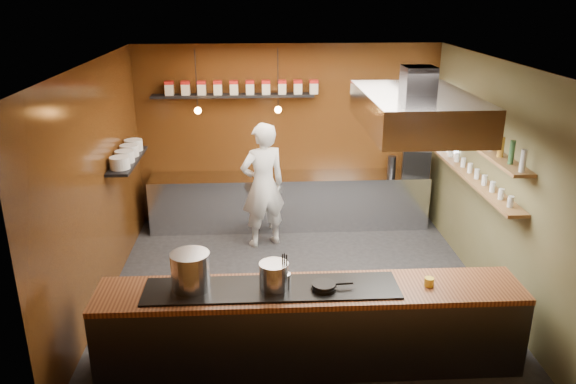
{
  "coord_description": "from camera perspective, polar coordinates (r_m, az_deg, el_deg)",
  "views": [
    {
      "loc": [
        -0.51,
        -6.65,
        3.8
      ],
      "look_at": [
        -0.12,
        0.4,
        1.25
      ],
      "focal_mm": 35.0,
      "sensor_mm": 36.0,
      "label": 1
    }
  ],
  "objects": [
    {
      "name": "butter_jar",
      "position": [
        6.03,
        14.14,
        -8.85
      ],
      "size": [
        0.13,
        0.13,
        0.09
      ],
      "primitive_type": "cylinder",
      "rotation": [
        0.0,
        0.0,
        0.38
      ],
      "color": "gold",
      "rests_on": "pass_counter"
    },
    {
      "name": "pass_counter",
      "position": [
        6.07,
        2.23,
        -13.47
      ],
      "size": [
        4.4,
        0.72,
        0.94
      ],
      "color": "#38383D",
      "rests_on": "floor"
    },
    {
      "name": "wine_glasses",
      "position": [
        7.85,
        18.32,
        2.05
      ],
      "size": [
        0.07,
        2.37,
        0.13
      ],
      "color": "silver",
      "rests_on": "bottle_shelf_lower"
    },
    {
      "name": "storage_tins",
      "position": [
        9.13,
        -4.7,
        10.55
      ],
      "size": [
        2.43,
        0.13,
        0.22
      ],
      "color": "beige",
      "rests_on": "tin_shelf"
    },
    {
      "name": "bottles",
      "position": [
        7.71,
        18.74,
        5.76
      ],
      "size": [
        0.06,
        2.66,
        0.24
      ],
      "color": "silver",
      "rests_on": "bottle_shelf_upper"
    },
    {
      "name": "espresso_machine",
      "position": [
        9.53,
        12.9,
        3.03
      ],
      "size": [
        0.53,
        0.51,
        0.44
      ],
      "primitive_type": "cube",
      "rotation": [
        0.0,
        0.0,
        -0.23
      ],
      "color": "black",
      "rests_on": "prep_counter"
    },
    {
      "name": "prep_counter",
      "position": [
        9.45,
        0.15,
        -0.9
      ],
      "size": [
        4.6,
        0.65,
        0.9
      ],
      "primitive_type": "cube",
      "color": "silver",
      "rests_on": "floor"
    },
    {
      "name": "extractor_hood",
      "position": [
        6.63,
        12.89,
        8.1
      ],
      "size": [
        1.2,
        2.0,
        0.72
      ],
      "color": "#38383D",
      "rests_on": "ceiling"
    },
    {
      "name": "plate_shelf",
      "position": [
        8.18,
        -15.97,
        3.11
      ],
      "size": [
        0.3,
        1.4,
        0.04
      ],
      "primitive_type": "cube",
      "color": "black",
      "rests_on": "left_wall"
    },
    {
      "name": "stockpot_large",
      "position": [
        5.79,
        -9.86,
        -7.89
      ],
      "size": [
        0.46,
        0.46,
        0.39
      ],
      "primitive_type": "cylinder",
      "rotation": [
        0.0,
        0.0,
        0.16
      ],
      "color": "#B1B4B8",
      "rests_on": "pass_counter"
    },
    {
      "name": "chef",
      "position": [
        8.58,
        -2.56,
        0.67
      ],
      "size": [
        0.84,
        0.71,
        1.96
      ],
      "primitive_type": "imported",
      "rotation": [
        0.0,
        0.0,
        3.53
      ],
      "color": "white",
      "rests_on": "floor"
    },
    {
      "name": "window_pane",
      "position": [
        9.06,
        16.12,
        6.98
      ],
      "size": [
        0.0,
        1.0,
        1.0
      ],
      "primitive_type": "plane",
      "rotation": [
        1.57,
        0.0,
        -1.57
      ],
      "color": "white",
      "rests_on": "right_wall"
    },
    {
      "name": "bottle_shelf_lower",
      "position": [
        7.87,
        18.25,
        1.46
      ],
      "size": [
        0.26,
        2.8,
        0.04
      ],
      "primitive_type": "cube",
      "color": "brown",
      "rests_on": "right_wall"
    },
    {
      "name": "right_wall",
      "position": [
        7.65,
        20.19,
        1.11
      ],
      "size": [
        0.0,
        5.0,
        5.0
      ],
      "primitive_type": "plane",
      "rotation": [
        1.57,
        0.0,
        -1.57
      ],
      "color": "brown",
      "rests_on": "ground"
    },
    {
      "name": "back_wall",
      "position": [
        9.45,
        0.04,
        5.78
      ],
      "size": [
        5.0,
        0.0,
        5.0
      ],
      "primitive_type": "plane",
      "rotation": [
        1.57,
        0.0,
        0.0
      ],
      "color": "#37160A",
      "rests_on": "ground"
    },
    {
      "name": "ceiling",
      "position": [
        6.72,
        1.27,
        13.01
      ],
      "size": [
        5.0,
        5.0,
        0.0
      ],
      "primitive_type": "plane",
      "rotation": [
        3.14,
        0.0,
        0.0
      ],
      "color": "silver",
      "rests_on": "back_wall"
    },
    {
      "name": "utensil_crock",
      "position": [
        5.76,
        -0.34,
        -9.0
      ],
      "size": [
        0.13,
        0.13,
        0.16
      ],
      "primitive_type": "cylinder",
      "rotation": [
        0.0,
        0.0,
        0.04
      ],
      "color": "silver",
      "rests_on": "pass_counter"
    },
    {
      "name": "tin_shelf",
      "position": [
        9.16,
        -5.62,
        9.71
      ],
      "size": [
        2.6,
        0.26,
        0.04
      ],
      "primitive_type": "cube",
      "color": "black",
      "rests_on": "back_wall"
    },
    {
      "name": "floor",
      "position": [
        7.68,
        1.1,
        -9.82
      ],
      "size": [
        5.0,
        5.0,
        0.0
      ],
      "primitive_type": "plane",
      "color": "black",
      "rests_on": "ground"
    },
    {
      "name": "pendant_left",
      "position": [
        8.56,
        -9.16,
        8.51
      ],
      "size": [
        0.1,
        0.1,
        0.95
      ],
      "color": "black",
      "rests_on": "ceiling"
    },
    {
      "name": "pendant_right",
      "position": [
        8.52,
        -1.01,
        8.7
      ],
      "size": [
        0.1,
        0.1,
        0.95
      ],
      "color": "black",
      "rests_on": "ceiling"
    },
    {
      "name": "left_wall",
      "position": [
        7.31,
        -18.76,
        0.43
      ],
      "size": [
        0.0,
        5.0,
        5.0
      ],
      "primitive_type": "plane",
      "rotation": [
        1.57,
        0.0,
        1.57
      ],
      "color": "#37160A",
      "rests_on": "ground"
    },
    {
      "name": "frying_pan",
      "position": [
        5.77,
        3.7,
        -9.54
      ],
      "size": [
        0.43,
        0.26,
        0.07
      ],
      "color": "black",
      "rests_on": "pass_counter"
    },
    {
      "name": "bottle_shelf_upper",
      "position": [
        7.74,
        18.62,
        4.76
      ],
      "size": [
        0.26,
        2.8,
        0.04
      ],
      "primitive_type": "cube",
      "color": "brown",
      "rests_on": "right_wall"
    },
    {
      "name": "plate_stacks",
      "position": [
        8.15,
        -16.03,
        3.79
      ],
      "size": [
        0.26,
        1.16,
        0.16
      ],
      "color": "silver",
      "rests_on": "plate_shelf"
    },
    {
      "name": "stockpot_small",
      "position": [
        5.73,
        -1.44,
        -8.5
      ],
      "size": [
        0.39,
        0.39,
        0.28
      ],
      "primitive_type": "cylinder",
      "rotation": [
        0.0,
        0.0,
        0.38
      ],
      "color": "#B4B6BB",
      "rests_on": "pass_counter"
    }
  ]
}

